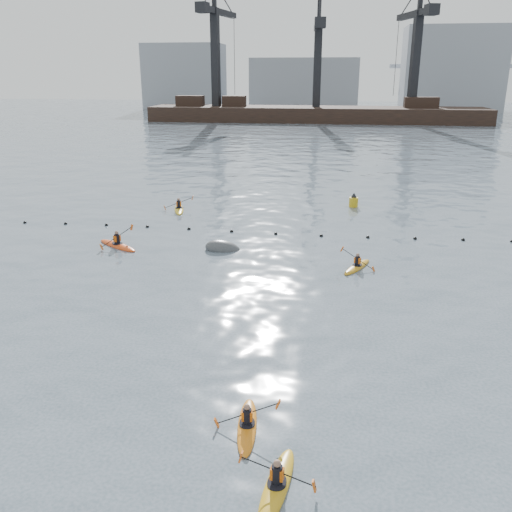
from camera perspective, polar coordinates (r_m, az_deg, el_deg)
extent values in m
plane|color=#3C4D57|center=(16.39, -10.86, -20.00)|extent=(400.00, 400.00, 0.00)
sphere|color=black|center=(41.96, -23.15, 3.24)|extent=(0.24, 0.24, 0.24)
sphere|color=black|center=(40.63, -19.40, 3.22)|extent=(0.24, 0.24, 0.24)
sphere|color=black|center=(39.42, -15.47, 3.16)|extent=(0.24, 0.24, 0.24)
sphere|color=black|center=(38.29, -11.36, 3.03)|extent=(0.24, 0.24, 0.24)
sphere|color=black|center=(37.29, -7.07, 2.83)|extent=(0.24, 0.24, 0.24)
sphere|color=black|center=(36.46, -2.58, 2.59)|extent=(0.24, 0.24, 0.24)
sphere|color=black|center=(35.91, 2.09, 2.34)|extent=(0.24, 0.24, 0.24)
sphere|color=black|center=(35.70, 6.88, 2.12)|extent=(0.24, 0.24, 0.24)
sphere|color=black|center=(35.85, 11.68, 1.93)|extent=(0.24, 0.24, 0.24)
sphere|color=black|center=(36.32, 16.40, 1.77)|extent=(0.24, 0.24, 0.24)
sphere|color=black|center=(37.03, 20.96, 1.59)|extent=(0.24, 0.24, 0.24)
sphere|color=black|center=(37.89, 25.35, 1.39)|extent=(0.24, 0.24, 0.24)
cube|color=black|center=(122.41, 6.29, 14.29)|extent=(72.00, 12.00, 4.50)
cube|color=black|center=(126.41, -6.95, 15.92)|extent=(6.00, 3.00, 2.20)
cube|color=black|center=(124.20, -2.31, 15.99)|extent=(5.00, 3.00, 2.20)
cube|color=black|center=(123.33, 16.99, 15.21)|extent=(7.00, 3.00, 2.20)
cube|color=black|center=(124.88, -4.28, 20.06)|extent=(1.85, 1.85, 20.00)
cube|color=black|center=(127.95, -3.89, 24.25)|extent=(4.31, 17.93, 1.20)
cube|color=black|center=(119.68, -5.67, 24.59)|extent=(2.62, 2.94, 2.00)
cube|color=black|center=(122.06, 6.48, 19.32)|extent=(1.73, 1.73, 17.00)
cube|color=black|center=(124.65, 6.57, 22.94)|extent=(2.50, 15.05, 1.20)
cube|color=black|center=(117.18, 6.77, 23.21)|extent=(2.42, 2.78, 2.00)
cube|color=black|center=(122.69, 6.69, 24.46)|extent=(0.87, 0.87, 5.00)
cube|color=black|center=(122.95, 16.40, 19.18)|extent=(1.96, 1.96, 19.00)
cube|color=black|center=(125.80, 16.33, 23.24)|extent=(5.56, 16.73, 1.20)
cube|color=black|center=(117.98, 18.02, 23.44)|extent=(2.80, 3.08, 2.00)
cube|color=gray|center=(168.02, -7.48, 18.21)|extent=(22.00, 14.00, 18.00)
cube|color=gray|center=(162.29, 5.13, 17.57)|extent=(30.00, 14.00, 14.00)
cube|color=gray|center=(164.78, 19.93, 18.00)|extent=(26.00, 14.00, 22.00)
cube|color=gray|center=(188.80, 25.03, 17.67)|extent=(70.00, 2.00, 1.20)
cylinder|color=gray|center=(183.72, 17.09, 17.93)|extent=(1.60, 1.60, 20.00)
ellipsoid|color=orange|center=(17.13, -0.94, -17.51)|extent=(0.88, 2.94, 0.29)
cylinder|color=black|center=(17.06, -0.94, -17.19)|extent=(0.60, 0.60, 0.05)
cylinder|color=black|center=(16.92, -0.95, -16.50)|extent=(0.27, 0.27, 0.47)
cube|color=#D8590C|center=(16.91, -0.95, -16.45)|extent=(0.35, 0.23, 0.31)
sphere|color=#8C6651|center=(16.74, -0.95, -15.61)|extent=(0.19, 0.19, 0.19)
cylinder|color=black|center=(16.86, -0.95, -16.25)|extent=(1.85, 0.22, 0.79)
cube|color=#D85914|center=(17.14, -4.17, -17.10)|extent=(0.17, 0.14, 0.30)
cube|color=#D85914|center=(16.64, 2.34, -15.32)|extent=(0.17, 0.14, 0.30)
ellipsoid|color=gold|center=(15.20, 2.20, -23.09)|extent=(1.02, 3.09, 0.30)
cylinder|color=black|center=(15.11, 2.21, -22.74)|extent=(0.64, 0.64, 0.06)
cylinder|color=black|center=(14.94, 2.22, -21.98)|extent=(0.28, 0.28, 0.49)
cube|color=#D8590C|center=(14.93, 2.23, -21.92)|extent=(0.37, 0.25, 0.32)
sphere|color=#8C6651|center=(14.72, 2.24, -21.00)|extent=(0.20, 0.20, 0.20)
cylinder|color=black|center=(14.88, 2.23, -21.70)|extent=(2.03, 0.31, 0.52)
cube|color=#D85914|center=(14.94, -1.60, -20.38)|extent=(0.14, 0.15, 0.32)
cube|color=#D85914|center=(14.88, 6.15, -22.93)|extent=(0.14, 0.15, 0.32)
ellipsoid|color=#DC4514|center=(34.45, -14.36, 1.06)|extent=(3.33, 2.55, 0.35)
cylinder|color=black|center=(34.41, -14.38, 1.29)|extent=(0.92, 0.92, 0.07)
cylinder|color=black|center=(34.32, -14.42, 1.78)|extent=(0.33, 0.33, 0.57)
cube|color=#D8590C|center=(34.31, -14.43, 1.81)|extent=(0.42, 0.47, 0.38)
sphere|color=#8C6651|center=(34.21, -14.48, 2.40)|extent=(0.23, 0.23, 0.23)
cylinder|color=black|center=(34.29, -14.44, 1.96)|extent=(1.31, 1.93, 0.85)
cube|color=#D85914|center=(33.82, -15.96, 0.92)|extent=(0.23, 0.23, 0.37)
cube|color=#D85914|center=(34.79, -12.96, 2.96)|extent=(0.23, 0.23, 0.37)
ellipsoid|color=#C28816|center=(30.23, 10.59, -1.16)|extent=(1.85, 2.94, 0.30)
cylinder|color=black|center=(30.19, 10.60, -0.95)|extent=(0.75, 0.75, 0.06)
cylinder|color=black|center=(30.10, 10.63, -0.48)|extent=(0.28, 0.28, 0.49)
cube|color=#D8590C|center=(30.10, 10.63, -0.44)|extent=(0.39, 0.33, 0.32)
sphere|color=#8C6651|center=(30.00, 10.67, 0.11)|extent=(0.20, 0.20, 0.20)
cylinder|color=black|center=(30.07, 10.64, -0.31)|extent=(1.71, 0.86, 0.88)
cube|color=#D85914|center=(30.32, 9.05, 0.73)|extent=(0.21, 0.19, 0.31)
cube|color=#D85914|center=(29.86, 12.26, -1.36)|extent=(0.21, 0.19, 0.31)
ellipsoid|color=gold|center=(42.75, -8.11, 4.86)|extent=(1.65, 3.46, 0.34)
cylinder|color=black|center=(42.71, -8.12, 5.04)|extent=(0.80, 0.80, 0.06)
cylinder|color=black|center=(42.64, -8.13, 5.43)|extent=(0.32, 0.32, 0.55)
cube|color=#D8590C|center=(42.64, -8.14, 5.46)|extent=(0.44, 0.34, 0.36)
sphere|color=#8C6651|center=(42.56, -8.16, 5.92)|extent=(0.22, 0.22, 0.22)
cylinder|color=black|center=(42.62, -8.14, 5.57)|extent=(2.14, 0.69, 0.79)
cube|color=#D85914|center=(42.71, -9.58, 5.04)|extent=(0.20, 0.19, 0.36)
cube|color=#D85914|center=(42.57, -6.69, 6.10)|extent=(0.20, 0.19, 0.36)
ellipsoid|color=#3D3F42|center=(32.86, -3.49, 0.69)|extent=(2.54, 1.63, 1.53)
cylinder|color=gold|center=(44.04, 10.23, 5.51)|extent=(0.71, 0.71, 0.91)
cone|color=black|center=(43.90, 10.27, 6.35)|extent=(0.45, 0.45, 0.35)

